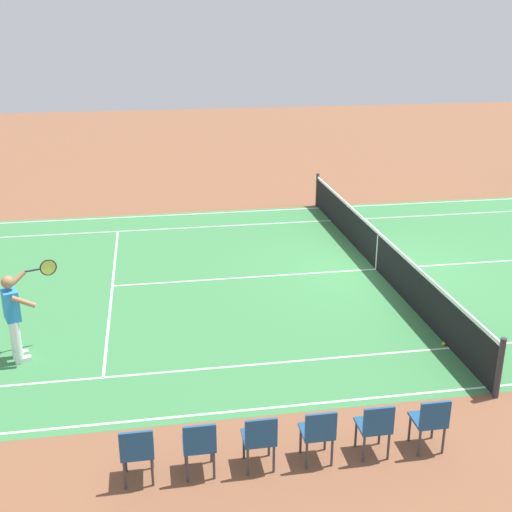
{
  "coord_description": "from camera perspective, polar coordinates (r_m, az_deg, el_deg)",
  "views": [
    {
      "loc": [
        5.41,
        14.2,
        5.89
      ],
      "look_at": [
        3.18,
        0.96,
        0.9
      ],
      "focal_mm": 45.47,
      "sensor_mm": 36.0,
      "label": 1
    }
  ],
  "objects": [
    {
      "name": "spectator_chair_3",
      "position": [
        9.13,
        0.32,
        -15.66
      ],
      "size": [
        0.44,
        0.44,
        0.88
      ],
      "color": "#38383D",
      "rests_on": "ground_plane"
    },
    {
      "name": "court_line_markings",
      "position": [
        16.29,
        10.52,
        -1.14
      ],
      "size": [
        23.85,
        11.05,
        0.01
      ],
      "color": "white",
      "rests_on": "ground_plane"
    },
    {
      "name": "spectator_chair_2",
      "position": [
        9.28,
        5.5,
        -15.09
      ],
      "size": [
        0.44,
        0.44,
        0.88
      ],
      "color": "#38383D",
      "rests_on": "ground_plane"
    },
    {
      "name": "ground_plane",
      "position": [
        16.3,
        10.52,
        -1.15
      ],
      "size": [
        60.0,
        60.0,
        0.0
      ],
      "primitive_type": "plane",
      "color": "brown"
    },
    {
      "name": "tennis_ball",
      "position": [
        12.93,
        16.2,
        -7.42
      ],
      "size": [
        0.07,
        0.07,
        0.07
      ],
      "primitive_type": "sphere",
      "color": "#CCE01E",
      "rests_on": "ground_plane"
    },
    {
      "name": "spectator_chair_4",
      "position": [
        9.05,
        -5.01,
        -16.11
      ],
      "size": [
        0.44,
        0.44,
        0.88
      ],
      "color": "#38383D",
      "rests_on": "ground_plane"
    },
    {
      "name": "tennis_net",
      "position": [
        16.12,
        10.64,
        0.47
      ],
      "size": [
        0.1,
        11.7,
        1.08
      ],
      "color": "#2D2D33",
      "rests_on": "ground_plane"
    },
    {
      "name": "tennis_player_near",
      "position": [
        12.33,
        -20.51,
        -4.72
      ],
      "size": [
        0.94,
        0.91,
        1.7
      ],
      "color": "white",
      "rests_on": "ground_plane"
    },
    {
      "name": "spectator_chair_0",
      "position": [
        9.78,
        15.1,
        -13.73
      ],
      "size": [
        0.44,
        0.44,
        0.88
      ],
      "color": "#38383D",
      "rests_on": "ground_plane"
    },
    {
      "name": "court_slab",
      "position": [
        16.29,
        10.52,
        -1.15
      ],
      "size": [
        24.2,
        11.4,
        0.0
      ],
      "primitive_type": "cube",
      "color": "#387A42",
      "rests_on": "ground_plane"
    },
    {
      "name": "spectator_chair_1",
      "position": [
        9.5,
        10.44,
        -14.44
      ],
      "size": [
        0.44,
        0.44,
        0.88
      ],
      "color": "#38383D",
      "rests_on": "ground_plane"
    },
    {
      "name": "spectator_chair_5",
      "position": [
        9.04,
        -10.41,
        -16.43
      ],
      "size": [
        0.44,
        0.44,
        0.88
      ],
      "color": "#38383D",
      "rests_on": "ground_plane"
    }
  ]
}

